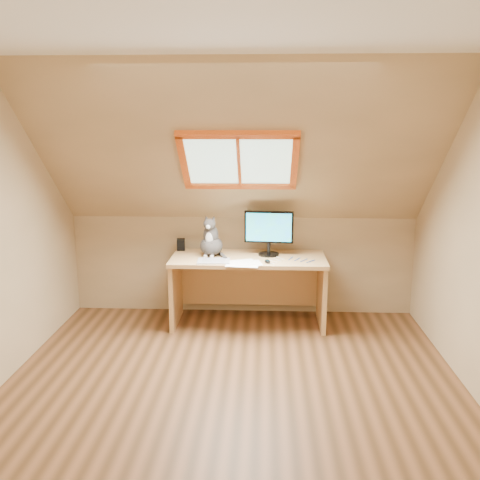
{
  "coord_description": "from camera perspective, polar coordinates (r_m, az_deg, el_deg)",
  "views": [
    {
      "loc": [
        0.23,
        -3.61,
        1.95
      ],
      "look_at": [
        0.01,
        1.0,
        0.93
      ],
      "focal_mm": 40.0,
      "sensor_mm": 36.0,
      "label": 1
    }
  ],
  "objects": [
    {
      "name": "cables",
      "position": [
        5.04,
        5.42,
        -2.15
      ],
      "size": [
        0.51,
        0.26,
        0.01
      ],
      "color": "silver",
      "rests_on": "desk"
    },
    {
      "name": "graphics_tablet",
      "position": [
        4.98,
        -2.83,
        -2.25
      ],
      "size": [
        0.31,
        0.23,
        0.01
      ],
      "primitive_type": "cube",
      "rotation": [
        0.0,
        0.0,
        0.04
      ],
      "color": "#B2B2B7",
      "rests_on": "desk"
    },
    {
      "name": "desk",
      "position": [
        5.27,
        0.92,
        -3.9
      ],
      "size": [
        1.49,
        0.65,
        0.68
      ],
      "color": "tan",
      "rests_on": "ground"
    },
    {
      "name": "desk_speaker",
      "position": [
        5.44,
        -6.33,
        -0.49
      ],
      "size": [
        0.09,
        0.09,
        0.12
      ],
      "primitive_type": "cube",
      "rotation": [
        0.0,
        0.0,
        0.15
      ],
      "color": "black",
      "rests_on": "desk"
    },
    {
      "name": "papers",
      "position": [
        4.9,
        0.7,
        -2.54
      ],
      "size": [
        0.35,
        0.3,
        0.01
      ],
      "color": "white",
      "rests_on": "desk"
    },
    {
      "name": "monitor",
      "position": [
        5.17,
        3.09,
        1.07
      ],
      "size": [
        0.47,
        0.2,
        0.44
      ],
      "color": "black",
      "rests_on": "desk"
    },
    {
      "name": "room_shell",
      "position": [
        3.56,
        -1.0,
        4.11
      ],
      "size": [
        3.52,
        3.52,
        2.41
      ],
      "color": "tan",
      "rests_on": "ground"
    },
    {
      "name": "ground",
      "position": [
        4.11,
        -0.84,
        -15.85
      ],
      "size": [
        3.5,
        3.5,
        0.0
      ],
      "primitive_type": "plane",
      "color": "brown",
      "rests_on": "ground"
    },
    {
      "name": "cat",
      "position": [
        5.18,
        -3.11,
        -0.11
      ],
      "size": [
        0.26,
        0.3,
        0.41
      ],
      "color": "#494440",
      "rests_on": "desk"
    },
    {
      "name": "mouse",
      "position": [
        4.94,
        2.95,
        -2.28
      ],
      "size": [
        0.07,
        0.1,
        0.03
      ],
      "primitive_type": "ellipsoid",
      "rotation": [
        0.0,
        0.0,
        0.24
      ],
      "color": "black",
      "rests_on": "desk"
    }
  ]
}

